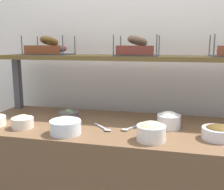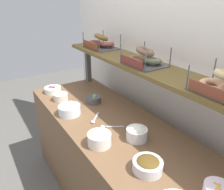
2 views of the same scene
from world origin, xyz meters
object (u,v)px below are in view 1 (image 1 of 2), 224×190
at_px(serving_spoon_near_plate, 129,128).
at_px(bagel_basket_cinnamon_raisin, 49,48).
at_px(bowl_potato_salad, 23,122).
at_px(bowl_chocolate_spread, 218,132).
at_px(bagel_basket_poppy, 137,49).
at_px(bowl_veggie_mix, 69,115).
at_px(bowl_cream_cheese, 169,120).
at_px(serving_spoon_by_edge, 104,128).
at_px(bowl_egg_salad, 151,131).
at_px(bowl_scallion_spread, 65,125).

distance_m(serving_spoon_near_plate, bagel_basket_cinnamon_raisin, 0.90).
distance_m(bowl_potato_salad, bagel_basket_cinnamon_raisin, 0.64).
bearing_deg(bowl_chocolate_spread, bagel_basket_poppy, 143.97).
distance_m(bowl_veggie_mix, bowl_cream_cheese, 0.67).
xyz_separation_m(bowl_veggie_mix, bagel_basket_poppy, (0.43, 0.21, 0.45)).
distance_m(serving_spoon_by_edge, bagel_basket_cinnamon_raisin, 0.81).
relative_size(bowl_chocolate_spread, serving_spoon_near_plate, 1.10).
bearing_deg(serving_spoon_by_edge, serving_spoon_near_plate, 13.70).
height_order(bowl_cream_cheese, bagel_basket_poppy, bagel_basket_poppy).
distance_m(bowl_chocolate_spread, bowl_egg_salad, 0.37).
bearing_deg(bowl_egg_salad, bowl_potato_salad, 177.44).
relative_size(bowl_scallion_spread, serving_spoon_near_plate, 1.17).
relative_size(bowl_veggie_mix, bowl_egg_salad, 0.88).
bearing_deg(bowl_potato_salad, bowl_cream_cheese, 13.32).
xyz_separation_m(bowl_scallion_spread, bagel_basket_cinnamon_raisin, (-0.34, 0.50, 0.43)).
bearing_deg(bowl_veggie_mix, bowl_egg_salad, -24.85).
distance_m(bowl_chocolate_spread, bowl_scallion_spread, 0.85).
relative_size(bowl_egg_salad, bowl_cream_cheese, 1.09).
distance_m(bowl_chocolate_spread, serving_spoon_by_edge, 0.65).
xyz_separation_m(bowl_scallion_spread, serving_spoon_by_edge, (0.20, 0.12, -0.04)).
distance_m(bowl_veggie_mix, bagel_basket_cinnamon_raisin, 0.56).
distance_m(bowl_chocolate_spread, bowl_potato_salad, 1.15).
distance_m(bowl_scallion_spread, bagel_basket_cinnamon_raisin, 0.74).
bearing_deg(bowl_scallion_spread, serving_spoon_near_plate, 24.85).
xyz_separation_m(bowl_chocolate_spread, bowl_cream_cheese, (-0.27, 0.13, 0.01)).
height_order(bowl_egg_salad, bowl_potato_salad, bowl_egg_salad).
xyz_separation_m(bowl_cream_cheese, serving_spoon_near_plate, (-0.23, -0.09, -0.04)).
bearing_deg(bowl_egg_salad, bowl_chocolate_spread, 17.32).
bearing_deg(bagel_basket_cinnamon_raisin, bowl_potato_salad, -85.63).
distance_m(bowl_egg_salad, bowl_potato_salad, 0.79).
height_order(bowl_scallion_spread, bagel_basket_cinnamon_raisin, bagel_basket_cinnamon_raisin).
bearing_deg(bagel_basket_cinnamon_raisin, bowl_egg_salad, -31.23).
height_order(bowl_chocolate_spread, bowl_cream_cheese, bowl_cream_cheese).
relative_size(bowl_potato_salad, serving_spoon_by_edge, 0.97).
xyz_separation_m(bowl_veggie_mix, bowl_potato_salad, (-0.21, -0.24, 0.01)).
height_order(bowl_cream_cheese, serving_spoon_near_plate, bowl_cream_cheese).
xyz_separation_m(serving_spoon_near_plate, bagel_basket_poppy, (-0.01, 0.32, 0.47)).
relative_size(serving_spoon_near_plate, serving_spoon_by_edge, 1.12).
distance_m(bowl_egg_salad, bagel_basket_cinnamon_raisin, 1.06).
distance_m(bowl_veggie_mix, bowl_potato_salad, 0.31).
height_order(bowl_potato_salad, bagel_basket_poppy, bagel_basket_poppy).
bearing_deg(serving_spoon_near_plate, bowl_cream_cheese, 20.36).
bearing_deg(bowl_veggie_mix, bowl_scallion_spread, -70.81).
height_order(bowl_scallion_spread, serving_spoon_near_plate, bowl_scallion_spread).
xyz_separation_m(bowl_veggie_mix, bowl_egg_salad, (0.59, -0.27, 0.02)).
xyz_separation_m(bowl_egg_salad, serving_spoon_near_plate, (-0.14, 0.16, -0.05)).
bearing_deg(bowl_cream_cheese, serving_spoon_by_edge, -162.21).
relative_size(serving_spoon_by_edge, bagel_basket_poppy, 0.47).
relative_size(bowl_veggie_mix, bagel_basket_poppy, 0.47).
bearing_deg(serving_spoon_near_plate, bowl_potato_salad, -169.28).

